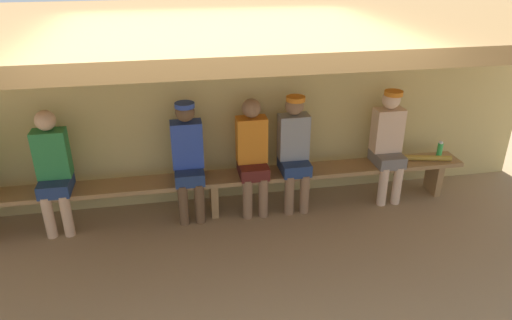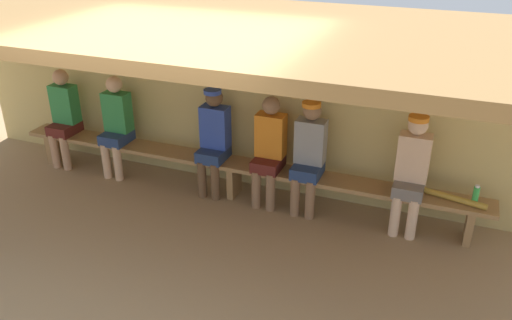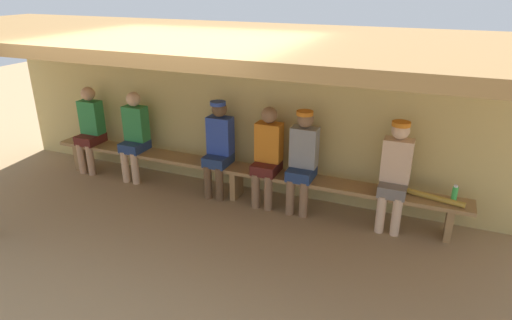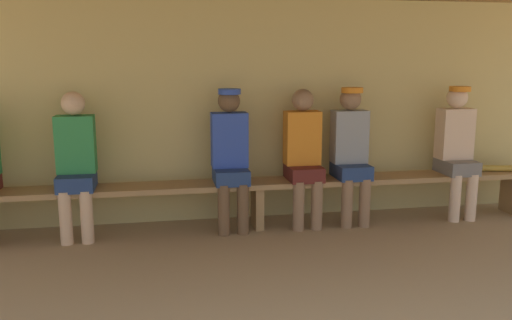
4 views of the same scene
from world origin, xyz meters
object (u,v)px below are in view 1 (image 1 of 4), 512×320
Objects in this scene: bench at (213,183)px; player_leftmost at (294,148)px; player_rightmost at (388,141)px; player_with_sunglasses at (252,152)px; baseball_bat at (417,158)px; player_middle at (188,156)px; player_in_white at (53,167)px; water_bottle_green at (440,151)px.

bench is 4.46× the size of player_leftmost.
player_with_sunglasses is at bearing -179.98° from player_rightmost.
player_rightmost is (2.08, 0.00, 0.36)m from bench.
player_with_sunglasses reaches higher than baseball_bat.
player_middle is at bearing 179.22° from bench.
player_leftmost is 1.62× the size of baseball_bat.
baseball_bat is at bearing -0.07° from player_middle.
player_middle is at bearing 179.96° from player_with_sunglasses.
player_rightmost is at bearing 0.02° from player_with_sunglasses.
player_leftmost is at bearing 0.06° from player_with_sunglasses.
player_middle reaches higher than baseball_bat.
player_leftmost is 1.00× the size of player_rightmost.
player_middle is 1.62× the size of baseball_bat.
player_with_sunglasses and player_in_white have the same top height.
player_rightmost reaches higher than water_bottle_green.
player_in_white is at bearing -179.98° from player_middle.
player_in_white reaches higher than baseball_bat.
baseball_bat is (2.02, -0.00, -0.24)m from player_with_sunglasses.
player_with_sunglasses reaches higher than water_bottle_green.
player_rightmost is 5.78× the size of water_bottle_green.
player_in_white reaches higher than water_bottle_green.
baseball_bat is (1.54, -0.00, -0.25)m from player_leftmost.
bench is 1.00m from player_leftmost.
player_leftmost is at bearing 179.20° from water_bottle_green.
player_rightmost is at bearing 0.01° from player_in_white.
player_leftmost is at bearing 0.01° from player_in_white.
bench is 0.44m from player_middle.
player_with_sunglasses is at bearing -179.94° from player_leftmost.
bench is at bearing -179.90° from player_rightmost.
player_rightmost is at bearing 0.10° from bench.
player_middle and player_rightmost have the same top height.
baseball_bat is at bearing 175.53° from water_bottle_green.
player_middle is (-0.26, 0.00, 0.36)m from bench.
player_leftmost is at bearing -166.94° from baseball_bat.
player_leftmost is at bearing 0.22° from bench.
player_with_sunglasses reaches higher than bench.
player_rightmost reaches higher than player_with_sunglasses.
player_with_sunglasses is 1.62m from player_rightmost.
player_middle reaches higher than player_in_white.
bench is 1.70m from player_in_white.
bench is 7.24× the size of baseball_bat.
player_rightmost is 0.47m from baseball_bat.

